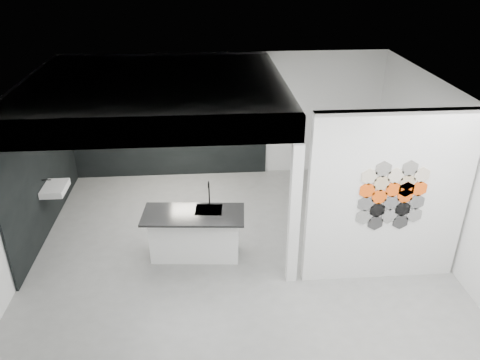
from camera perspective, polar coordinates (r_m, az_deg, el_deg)
name	(u,v)px	position (r m, az deg, el deg)	size (l,w,h in m)	color
floor	(236,245)	(8.47, -0.53, -7.93)	(7.00, 6.00, 0.01)	slate
partition_panel	(388,199)	(7.36, 17.54, -2.27)	(2.45, 0.15, 2.80)	silver
bay_clad_back	(168,127)	(10.60, -8.72, 6.39)	(4.40, 0.04, 2.35)	black
bay_clad_left	(42,168)	(9.25, -23.00, 1.34)	(0.04, 4.00, 2.35)	black
bulkhead	(156,92)	(8.30, -10.22, 10.53)	(4.40, 4.00, 0.40)	silver
corner_column	(294,216)	(7.09, 6.63, -4.37)	(0.16, 0.16, 2.35)	silver
fascia_beam	(144,132)	(6.49, -11.65, 5.75)	(4.40, 0.16, 0.40)	silver
wall_basin	(55,189)	(9.14, -21.63, -0.97)	(0.40, 0.60, 0.12)	silver
display_shelf	(172,123)	(10.45, -8.25, 6.86)	(3.00, 0.15, 0.04)	black
kitchen_island	(195,233)	(7.99, -5.52, -6.46)	(1.72, 0.87, 1.34)	silver
stockpot	(131,119)	(10.51, -13.12, 7.22)	(0.23, 0.23, 0.19)	black
kettle	(210,118)	(10.38, -3.68, 7.58)	(0.20, 0.20, 0.17)	black
glass_bowl	(234,119)	(10.41, -0.79, 7.47)	(0.14, 0.14, 0.10)	gray
glass_vase	(234,118)	(10.41, -0.79, 7.59)	(0.10, 0.10, 0.14)	gray
bottle_dark	(160,120)	(10.44, -9.72, 7.26)	(0.05, 0.05, 0.14)	black
utensil_cup	(137,121)	(10.50, -12.43, 7.05)	(0.09, 0.09, 0.11)	black
hex_tile_cluster	(393,196)	(7.25, 18.13, -1.86)	(1.04, 0.02, 1.16)	silver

